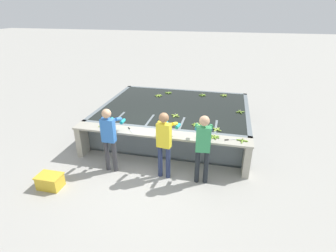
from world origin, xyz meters
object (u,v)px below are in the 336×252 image
object	(u,v)px
banana_bunch_floating_2	(159,96)
banana_bunch_ledge_0	(214,137)
knife_1	(130,129)
crate	(50,181)
worker_1	(165,139)
banana_bunch_floating_1	(202,95)
banana_bunch_floating_3	(197,125)
knife_0	(229,140)
worker_0	(109,134)
banana_bunch_ledge_1	(242,140)
banana_bunch_floating_0	(240,112)
banana_bunch_ledge_2	(104,126)
banana_bunch_floating_7	(168,93)
worker_2	(203,143)
banana_bunch_floating_6	(217,129)
banana_bunch_floating_5	(175,116)
banana_bunch_floating_4	(224,95)

from	to	relation	value
banana_bunch_floating_2	banana_bunch_ledge_0	xyz separation A→B (m)	(2.14, -2.80, 0.00)
knife_1	crate	distance (m)	2.20
worker_1	banana_bunch_floating_1	xyz separation A→B (m)	(0.46, 3.78, -0.09)
crate	banana_bunch_floating_3	bearing A→B (deg)	36.48
knife_0	worker_0	bearing A→B (deg)	-168.62
banana_bunch_floating_1	banana_bunch_floating_2	size ratio (longest dim) A/B	0.98
banana_bunch_floating_2	banana_bunch_ledge_1	distance (m)	3.99
banana_bunch_floating_0	banana_bunch_floating_1	xyz separation A→B (m)	(-1.27, 1.37, -0.00)
banana_bunch_floating_1	banana_bunch_floating_2	bearing A→B (deg)	-164.95
banana_bunch_floating_0	banana_bunch_floating_3	size ratio (longest dim) A/B	0.98
banana_bunch_ledge_2	crate	xyz separation A→B (m)	(-0.63, -1.58, -0.74)
banana_bunch_floating_0	banana_bunch_floating_3	xyz separation A→B (m)	(-1.14, -1.22, -0.00)
worker_1	banana_bunch_floating_7	xyz separation A→B (m)	(-0.79, 3.79, -0.09)
knife_0	worker_2	bearing A→B (deg)	-136.22
banana_bunch_floating_1	banana_bunch_floating_7	distance (m)	1.24
banana_bunch_floating_6	worker_0	bearing A→B (deg)	-157.09
banana_bunch_floating_2	knife_1	distance (m)	2.85
knife_1	worker_1	bearing A→B (deg)	-27.05
banana_bunch_floating_7	banana_bunch_ledge_0	distance (m)	3.72
worker_1	banana_bunch_floating_5	bearing A→B (deg)	93.22
crate	banana_bunch_ledge_0	bearing A→B (deg)	24.64
banana_bunch_floating_6	banana_bunch_ledge_2	bearing A→B (deg)	-171.02
banana_bunch_floating_2	crate	bearing A→B (deg)	-107.21
banana_bunch_floating_0	banana_bunch_floating_6	world-z (taller)	same
worker_2	banana_bunch_floating_5	distance (m)	1.96
banana_bunch_ledge_1	banana_bunch_ledge_2	xyz separation A→B (m)	(-3.53, 0.02, -0.00)
banana_bunch_ledge_0	knife_1	distance (m)	2.13
banana_bunch_floating_6	banana_bunch_ledge_1	world-z (taller)	banana_bunch_ledge_1
worker_0	banana_bunch_floating_3	distance (m)	2.29
banana_bunch_floating_1	banana_bunch_floating_4	world-z (taller)	same
banana_bunch_floating_6	knife_1	world-z (taller)	banana_bunch_floating_6
worker_0	banana_bunch_floating_2	size ratio (longest dim) A/B	5.81
worker_0	banana_bunch_floating_7	xyz separation A→B (m)	(0.56, 3.82, -0.09)
banana_bunch_floating_5	knife_0	distance (m)	1.93
banana_bunch_floating_3	knife_0	size ratio (longest dim) A/B	0.85
banana_bunch_floating_6	knife_0	distance (m)	0.58
worker_1	banana_bunch_floating_5	distance (m)	1.69
worker_1	knife_1	size ratio (longest dim) A/B	5.80
worker_2	banana_bunch_floating_3	distance (m)	1.25
worker_2	banana_bunch_floating_6	xyz separation A→B (m)	(0.25, 1.03, -0.11)
banana_bunch_floating_0	worker_0	bearing A→B (deg)	-141.49
worker_1	banana_bunch_floating_0	world-z (taller)	worker_1
banana_bunch_ledge_0	banana_bunch_floating_3	bearing A→B (deg)	129.18
banana_bunch_floating_7	knife_1	bearing A→B (deg)	-94.51
worker_1	banana_bunch_ledge_2	world-z (taller)	worker_1
banana_bunch_floating_5	knife_0	bearing A→B (deg)	-36.76
banana_bunch_floating_3	banana_bunch_ledge_0	xyz separation A→B (m)	(0.50, -0.61, 0.00)
banana_bunch_floating_2	crate	size ratio (longest dim) A/B	0.51
banana_bunch_ledge_2	knife_1	world-z (taller)	banana_bunch_ledge_2
worker_1	banana_bunch_floating_2	xyz separation A→B (m)	(-1.05, 3.38, -0.09)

